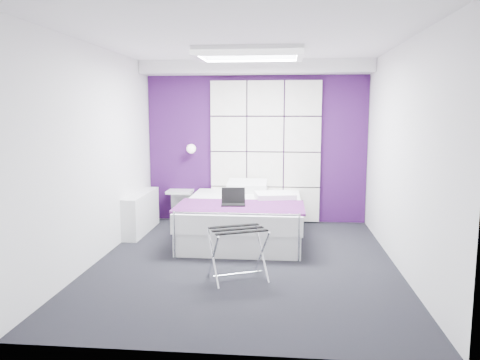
{
  "coord_description": "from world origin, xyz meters",
  "views": [
    {
      "loc": [
        0.46,
        -5.47,
        1.81
      ],
      "look_at": [
        -0.09,
        0.35,
        0.96
      ],
      "focal_mm": 35.0,
      "sensor_mm": 36.0,
      "label": 1
    }
  ],
  "objects_px": {
    "bed": "(243,217)",
    "laptop": "(234,201)",
    "radiator": "(141,213)",
    "wall_lamp": "(192,149)",
    "luggage_rack": "(238,254)",
    "nightstand": "(180,192)"
  },
  "relations": [
    {
      "from": "bed",
      "to": "laptop",
      "type": "height_order",
      "value": "laptop"
    },
    {
      "from": "radiator",
      "to": "bed",
      "type": "bearing_deg",
      "value": -6.71
    },
    {
      "from": "wall_lamp",
      "to": "radiator",
      "type": "height_order",
      "value": "wall_lamp"
    },
    {
      "from": "bed",
      "to": "laptop",
      "type": "bearing_deg",
      "value": -101.09
    },
    {
      "from": "luggage_rack",
      "to": "radiator",
      "type": "bearing_deg",
      "value": 107.41
    },
    {
      "from": "luggage_rack",
      "to": "bed",
      "type": "bearing_deg",
      "value": 69.22
    },
    {
      "from": "wall_lamp",
      "to": "luggage_rack",
      "type": "distance_m",
      "value": 3.0
    },
    {
      "from": "radiator",
      "to": "bed",
      "type": "height_order",
      "value": "bed"
    },
    {
      "from": "nightstand",
      "to": "laptop",
      "type": "bearing_deg",
      "value": -52.64
    },
    {
      "from": "radiator",
      "to": "nightstand",
      "type": "bearing_deg",
      "value": 58.61
    },
    {
      "from": "nightstand",
      "to": "laptop",
      "type": "relative_size",
      "value": 1.31
    },
    {
      "from": "laptop",
      "to": "radiator",
      "type": "bearing_deg",
      "value": 150.77
    },
    {
      "from": "bed",
      "to": "nightstand",
      "type": "distance_m",
      "value": 1.46
    },
    {
      "from": "wall_lamp",
      "to": "laptop",
      "type": "height_order",
      "value": "wall_lamp"
    },
    {
      "from": "wall_lamp",
      "to": "bed",
      "type": "bearing_deg",
      "value": -45.36
    },
    {
      "from": "wall_lamp",
      "to": "nightstand",
      "type": "height_order",
      "value": "wall_lamp"
    },
    {
      "from": "radiator",
      "to": "bed",
      "type": "distance_m",
      "value": 1.58
    },
    {
      "from": "radiator",
      "to": "bed",
      "type": "xyz_separation_m",
      "value": [
        1.57,
        -0.19,
        0.0
      ]
    },
    {
      "from": "laptop",
      "to": "bed",
      "type": "bearing_deg",
      "value": 73.24
    },
    {
      "from": "wall_lamp",
      "to": "luggage_rack",
      "type": "relative_size",
      "value": 0.26
    },
    {
      "from": "bed",
      "to": "luggage_rack",
      "type": "bearing_deg",
      "value": -86.92
    },
    {
      "from": "radiator",
      "to": "luggage_rack",
      "type": "distance_m",
      "value": 2.52
    }
  ]
}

